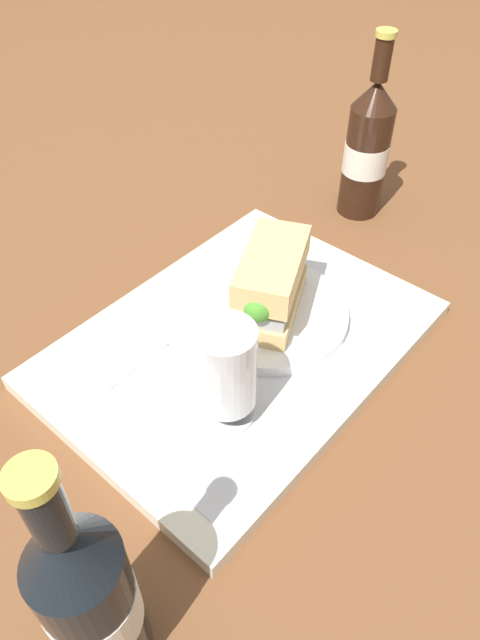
% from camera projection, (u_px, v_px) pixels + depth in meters
% --- Properties ---
extents(ground_plane, '(3.00, 3.00, 0.00)m').
position_uv_depth(ground_plane, '(240.00, 349.00, 0.70)').
color(ground_plane, brown).
extents(tray, '(0.44, 0.32, 0.02)m').
position_uv_depth(tray, '(240.00, 344.00, 0.69)').
color(tray, beige).
rests_on(tray, ground_plane).
extents(placemat, '(0.38, 0.27, 0.00)m').
position_uv_depth(placemat, '(240.00, 338.00, 0.68)').
color(placemat, silver).
rests_on(placemat, tray).
extents(plate, '(0.19, 0.19, 0.01)m').
position_uv_depth(plate, '(270.00, 313.00, 0.70)').
color(plate, white).
rests_on(plate, placemat).
extents(sandwich, '(0.14, 0.11, 0.08)m').
position_uv_depth(sandwich, '(271.00, 284.00, 0.66)').
color(sandwich, tan).
rests_on(sandwich, plate).
extents(beer_glass, '(0.06, 0.06, 0.12)m').
position_uv_depth(beer_glass, '(226.00, 374.00, 0.55)').
color(beer_glass, silver).
rests_on(beer_glass, placemat).
extents(napkin_folded, '(0.09, 0.07, 0.01)m').
position_uv_depth(napkin_folded, '(118.00, 352.00, 0.66)').
color(napkin_folded, white).
rests_on(napkin_folded, placemat).
extents(beer_bottle, '(0.07, 0.07, 0.27)m').
position_uv_depth(beer_bottle, '(90.00, 599.00, 0.39)').
color(beer_bottle, black).
rests_on(beer_bottle, ground_plane).
extents(second_bottle, '(0.07, 0.07, 0.27)m').
position_uv_depth(second_bottle, '(367.00, 148.00, 0.84)').
color(second_bottle, black).
rests_on(second_bottle, ground_plane).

